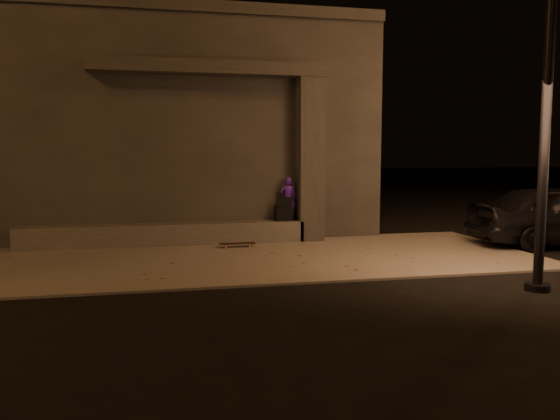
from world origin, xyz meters
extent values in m
plane|color=black|center=(0.00, 0.00, 0.00)|extent=(120.00, 120.00, 0.00)
cube|color=slate|center=(0.00, 2.00, 0.02)|extent=(11.00, 4.40, 0.04)
cube|color=#32302E|center=(-1.00, 6.50, 2.60)|extent=(9.00, 5.00, 5.20)
cube|color=#32302E|center=(-1.00, 4.05, 5.10)|extent=(9.00, 0.30, 0.25)
cube|color=#4E4C47|center=(-1.50, 3.75, 0.27)|extent=(6.00, 0.55, 0.45)
cube|color=#32302E|center=(1.70, 3.75, 1.84)|extent=(0.55, 0.55, 3.60)
cube|color=#32302E|center=(-0.50, 3.80, 3.78)|extent=(5.00, 0.70, 0.28)
imported|color=#3E179A|center=(1.20, 3.75, 0.98)|extent=(0.40, 0.31, 0.98)
cube|color=black|center=(1.10, 3.75, 0.65)|extent=(0.39, 0.26, 0.31)
cube|color=black|center=(1.10, 3.75, 0.91)|extent=(0.33, 0.05, 0.22)
cube|color=black|center=(-0.03, 3.10, 0.12)|extent=(0.76, 0.20, 0.02)
cylinder|color=#A36741|center=(0.22, 3.17, 0.07)|extent=(0.05, 0.03, 0.05)
cylinder|color=#A36741|center=(0.22, 3.02, 0.07)|extent=(0.05, 0.03, 0.05)
cylinder|color=#A36741|center=(-0.28, 3.18, 0.07)|extent=(0.05, 0.03, 0.05)
cylinder|color=#A36741|center=(-0.29, 3.03, 0.07)|extent=(0.05, 0.03, 0.05)
cube|color=#99999E|center=(0.22, 3.10, 0.10)|extent=(0.05, 0.16, 0.02)
cube|color=#99999E|center=(-0.28, 3.10, 0.10)|extent=(0.05, 0.16, 0.02)
cylinder|color=black|center=(3.77, -1.26, 3.83)|extent=(0.14, 0.14, 7.67)
cylinder|color=black|center=(3.77, -1.26, 0.05)|extent=(0.36, 0.36, 0.10)
camera|label=1|loc=(-1.53, -8.06, 1.99)|focal=35.00mm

